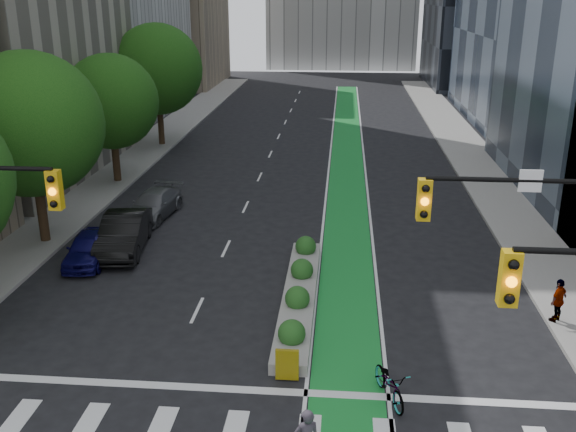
% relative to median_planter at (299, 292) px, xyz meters
% --- Properties ---
extents(ground, '(160.00, 160.00, 0.00)m').
position_rel_median_planter_xyz_m(ground, '(-1.20, -7.04, -0.37)').
color(ground, black).
rests_on(ground, ground).
extents(sidewalk_left, '(3.60, 90.00, 0.15)m').
position_rel_median_planter_xyz_m(sidewalk_left, '(-13.00, 17.96, -0.30)').
color(sidewalk_left, gray).
rests_on(sidewalk_left, ground).
extents(sidewalk_right, '(3.60, 90.00, 0.15)m').
position_rel_median_planter_xyz_m(sidewalk_right, '(10.60, 17.96, -0.30)').
color(sidewalk_right, gray).
rests_on(sidewalk_right, ground).
extents(bike_lane_paint, '(2.20, 70.00, 0.01)m').
position_rel_median_planter_xyz_m(bike_lane_paint, '(1.80, 22.96, -0.37)').
color(bike_lane_paint, '#188731').
rests_on(bike_lane_paint, ground).
extents(tree_mid, '(6.40, 6.40, 8.78)m').
position_rel_median_planter_xyz_m(tree_mid, '(-12.20, 4.96, 5.20)').
color(tree_mid, black).
rests_on(tree_mid, ground).
extents(tree_midfar, '(5.60, 5.60, 7.76)m').
position_rel_median_planter_xyz_m(tree_midfar, '(-12.20, 14.96, 4.57)').
color(tree_midfar, black).
rests_on(tree_midfar, ground).
extents(tree_far, '(6.60, 6.60, 9.00)m').
position_rel_median_planter_xyz_m(tree_far, '(-12.20, 24.96, 5.32)').
color(tree_far, black).
rests_on(tree_far, ground).
extents(median_planter, '(1.20, 10.26, 1.10)m').
position_rel_median_planter_xyz_m(median_planter, '(0.00, 0.00, 0.00)').
color(median_planter, gray).
rests_on(median_planter, ground).
extents(bicycle, '(1.33, 2.16, 1.07)m').
position_rel_median_planter_xyz_m(bicycle, '(3.00, -5.93, 0.16)').
color(bicycle, gray).
rests_on(bicycle, ground).
extents(parked_car_left_near, '(2.00, 4.03, 1.32)m').
position_rel_median_planter_xyz_m(parked_car_left_near, '(-9.32, 2.95, 0.29)').
color(parked_car_left_near, '#0F0D4E').
rests_on(parked_car_left_near, ground).
extents(parked_car_left_mid, '(2.40, 5.28, 1.68)m').
position_rel_median_planter_xyz_m(parked_car_left_mid, '(-8.20, 4.35, 0.47)').
color(parked_car_left_mid, black).
rests_on(parked_car_left_mid, ground).
extents(parked_car_left_far, '(2.45, 4.80, 1.33)m').
position_rel_median_planter_xyz_m(parked_car_left_far, '(-8.20, 9.01, 0.30)').
color(parked_car_left_far, '#56585B').
rests_on(parked_car_left_far, ground).
extents(pedestrian_far, '(0.94, 0.94, 1.60)m').
position_rel_median_planter_xyz_m(pedestrian_far, '(9.10, -0.99, 0.58)').
color(pedestrian_far, gray).
rests_on(pedestrian_far, sidewalk_right).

